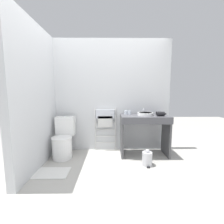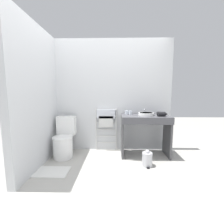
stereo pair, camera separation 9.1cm
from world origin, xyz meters
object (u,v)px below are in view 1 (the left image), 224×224
at_px(toilet, 63,140).
at_px(cup_near_wall, 126,112).
at_px(hair_dryer, 161,114).
at_px(towel_radiator, 105,120).
at_px(trash_bin, 147,158).
at_px(sink_basin, 145,114).
at_px(cup_near_edge, 130,113).

height_order(toilet, cup_near_wall, cup_near_wall).
distance_m(toilet, hair_dryer, 2.05).
bearing_deg(towel_radiator, hair_dryer, -17.30).
relative_size(cup_near_wall, trash_bin, 0.27).
bearing_deg(sink_basin, toilet, -177.00).
height_order(toilet, towel_radiator, towel_radiator).
bearing_deg(cup_near_wall, trash_bin, -62.99).
distance_m(cup_near_edge, trash_bin, 1.00).
height_order(towel_radiator, sink_basin, towel_radiator).
bearing_deg(towel_radiator, sink_basin, -16.57).
xyz_separation_m(towel_radiator, cup_near_wall, (0.45, -0.09, 0.19)).
bearing_deg(trash_bin, cup_near_edge, 112.48).
distance_m(cup_near_wall, hair_dryer, 0.72).
distance_m(toilet, cup_near_edge, 1.50).
distance_m(cup_near_wall, trash_bin, 1.04).
xyz_separation_m(cup_near_wall, hair_dryer, (0.67, -0.26, 0.00)).
height_order(towel_radiator, trash_bin, towel_radiator).
bearing_deg(cup_near_edge, trash_bin, -67.52).
xyz_separation_m(cup_near_edge, trash_bin, (0.25, -0.61, -0.76)).
height_order(sink_basin, trash_bin, sink_basin).
xyz_separation_m(sink_basin, cup_near_edge, (-0.31, 0.13, 0.01)).
height_order(sink_basin, cup_near_edge, cup_near_edge).
relative_size(cup_near_edge, trash_bin, 0.27).
relative_size(sink_basin, cup_near_wall, 4.00).
xyz_separation_m(toilet, cup_near_wall, (1.30, 0.25, 0.54)).
relative_size(towel_radiator, sink_basin, 3.03).
distance_m(toilet, towel_radiator, 0.98).
distance_m(sink_basin, hair_dryer, 0.30).
bearing_deg(cup_near_wall, cup_near_edge, -25.39).
bearing_deg(cup_near_edge, hair_dryer, -21.04).
bearing_deg(towel_radiator, toilet, -158.26).
distance_m(cup_near_wall, cup_near_edge, 0.08).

